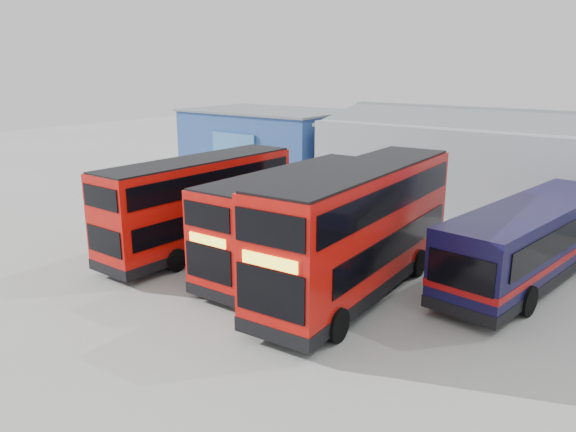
{
  "coord_description": "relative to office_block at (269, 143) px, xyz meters",
  "views": [
    {
      "loc": [
        13.33,
        -16.02,
        8.53
      ],
      "look_at": [
        -0.84,
        2.89,
        2.1
      ],
      "focal_mm": 35.0,
      "sensor_mm": 36.0,
      "label": 1
    }
  ],
  "objects": [
    {
      "name": "ground_plane",
      "position": [
        14.0,
        -17.99,
        -2.58
      ],
      "size": [
        120.0,
        120.0,
        0.0
      ],
      "primitive_type": "plane",
      "color": "#979793",
      "rests_on": "ground"
    },
    {
      "name": "office_block",
      "position": [
        0.0,
        0.0,
        0.0
      ],
      "size": [
        12.3,
        8.32,
        5.12
      ],
      "color": "navy",
      "rests_on": "ground"
    },
    {
      "name": "double_decker_left",
      "position": [
        8.98,
        -16.33,
        -0.4
      ],
      "size": [
        2.81,
        10.42,
        4.38
      ],
      "rotation": [
        0.0,
        0.0,
        3.12
      ],
      "color": "red",
      "rests_on": "ground"
    },
    {
      "name": "double_decker_centre",
      "position": [
        13.8,
        -15.74,
        -0.46
      ],
      "size": [
        2.69,
        10.12,
        4.26
      ],
      "rotation": [
        0.0,
        0.0,
        0.01
      ],
      "color": "red",
      "rests_on": "ground"
    },
    {
      "name": "double_decker_right",
      "position": [
        17.35,
        -16.25,
        -0.15
      ],
      "size": [
        3.43,
        11.69,
        4.89
      ],
      "rotation": [
        0.0,
        0.0,
        0.05
      ],
      "color": "red",
      "rests_on": "ground"
    },
    {
      "name": "single_decker_blue",
      "position": [
        22.33,
        -11.1,
        -0.99
      ],
      "size": [
        4.23,
        12.06,
        3.21
      ],
      "rotation": [
        0.0,
        0.0,
        3.01
      ],
      "color": "#0C0C36",
      "rests_on": "ground"
    },
    {
      "name": "panel_van",
      "position": [
        -1.02,
        -4.47,
        -1.4
      ],
      "size": [
        2.58,
        5.05,
        2.11
      ],
      "rotation": [
        0.0,
        0.0,
        0.13
      ],
      "color": "white",
      "rests_on": "ground"
    }
  ]
}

